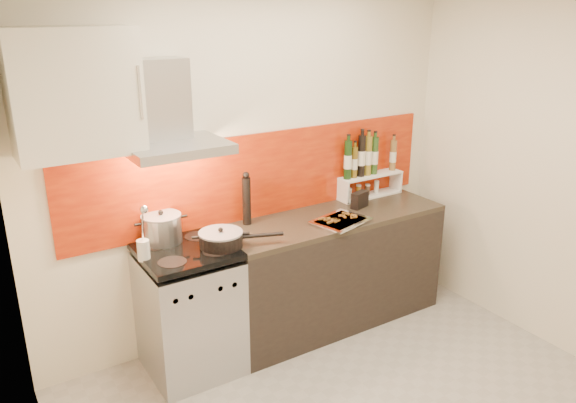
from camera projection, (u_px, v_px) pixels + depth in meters
back_wall at (256, 165)px, 4.14m from camera, size 3.40×0.02×2.60m
left_wall at (47, 311)px, 2.16m from camera, size 0.02×2.80×2.60m
right_wall at (569, 176)px, 3.88m from camera, size 0.02×2.80×2.60m
backsplash at (262, 175)px, 4.18m from camera, size 3.00×0.02×0.64m
range_stove at (190, 312)px, 3.83m from camera, size 0.60×0.60×0.91m
counter at (331, 269)px, 4.43m from camera, size 1.80×0.60×0.90m
range_hood at (169, 119)px, 3.51m from camera, size 0.62×0.50×0.61m
upper_cabinet at (74, 93)px, 3.16m from camera, size 0.70×0.35×0.72m
stock_pot at (162, 228)px, 3.75m from camera, size 0.27×0.27×0.23m
saute_pan at (222, 239)px, 3.69m from camera, size 0.55×0.30×0.13m
utensil_jar at (144, 244)px, 3.49m from camera, size 0.08×0.12×0.38m
pepper_mill at (247, 199)px, 4.05m from camera, size 0.06×0.06×0.40m
step_shelf at (367, 169)px, 4.62m from camera, size 0.59×0.16×0.53m
caddy_box at (360, 200)px, 4.43m from camera, size 0.17×0.11×0.14m
baking_tray at (341, 221)px, 4.13m from camera, size 0.46×0.40×0.03m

